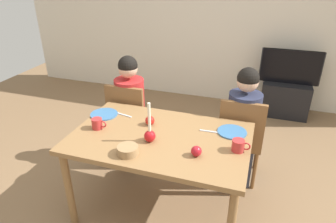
{
  "coord_description": "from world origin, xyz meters",
  "views": [
    {
      "loc": [
        0.69,
        -1.91,
        1.98
      ],
      "look_at": [
        0.0,
        0.2,
        0.87
      ],
      "focal_mm": 32.06,
      "sensor_mm": 36.0,
      "label": 1
    }
  ],
  "objects_px": {
    "chair_left": "(130,118)",
    "apple_near_candle": "(150,121)",
    "dining_table": "(160,145)",
    "plate_right": "(232,132)",
    "tv": "(290,67)",
    "plate_left": "(104,114)",
    "tv_stand": "(284,99)",
    "mug_left": "(97,124)",
    "person_right_child": "(242,129)",
    "bowl_walnuts": "(128,150)",
    "chair_right": "(241,136)",
    "person_left_child": "(131,112)",
    "apple_by_left_plate": "(196,151)",
    "mug_right": "(239,146)",
    "candle_centerpiece": "(150,134)"
  },
  "relations": [
    {
      "from": "person_left_child",
      "to": "person_right_child",
      "type": "relative_size",
      "value": 1.0
    },
    {
      "from": "person_left_child",
      "to": "bowl_walnuts",
      "type": "bearing_deg",
      "value": -65.95
    },
    {
      "from": "person_right_child",
      "to": "apple_near_candle",
      "type": "xyz_separation_m",
      "value": [
        -0.73,
        -0.5,
        0.22
      ]
    },
    {
      "from": "person_left_child",
      "to": "mug_left",
      "type": "distance_m",
      "value": 0.72
    },
    {
      "from": "plate_left",
      "to": "tv_stand",
      "type": "bearing_deg",
      "value": 51.98
    },
    {
      "from": "plate_left",
      "to": "apple_near_candle",
      "type": "bearing_deg",
      "value": -5.16
    },
    {
      "from": "person_left_child",
      "to": "tv_stand",
      "type": "height_order",
      "value": "person_left_child"
    },
    {
      "from": "plate_left",
      "to": "mug_left",
      "type": "bearing_deg",
      "value": -72.75
    },
    {
      "from": "tv",
      "to": "plate_left",
      "type": "bearing_deg",
      "value": -128.01
    },
    {
      "from": "candle_centerpiece",
      "to": "chair_left",
      "type": "bearing_deg",
      "value": 125.88
    },
    {
      "from": "chair_left",
      "to": "apple_near_candle",
      "type": "xyz_separation_m",
      "value": [
        0.42,
        -0.46,
        0.28
      ]
    },
    {
      "from": "person_left_child",
      "to": "bowl_walnuts",
      "type": "relative_size",
      "value": 7.69
    },
    {
      "from": "bowl_walnuts",
      "to": "plate_left",
      "type": "bearing_deg",
      "value": 133.42
    },
    {
      "from": "plate_right",
      "to": "bowl_walnuts",
      "type": "bearing_deg",
      "value": -141.39
    },
    {
      "from": "plate_left",
      "to": "bowl_walnuts",
      "type": "relative_size",
      "value": 1.6
    },
    {
      "from": "candle_centerpiece",
      "to": "dining_table",
      "type": "bearing_deg",
      "value": 63.49
    },
    {
      "from": "tv",
      "to": "apple_near_candle",
      "type": "bearing_deg",
      "value": -118.99
    },
    {
      "from": "plate_left",
      "to": "plate_right",
      "type": "height_order",
      "value": "same"
    },
    {
      "from": "chair_left",
      "to": "apple_near_candle",
      "type": "relative_size",
      "value": 11.26
    },
    {
      "from": "mug_left",
      "to": "apple_near_candle",
      "type": "xyz_separation_m",
      "value": [
        0.39,
        0.19,
        -0.0
      ]
    },
    {
      "from": "dining_table",
      "to": "plate_right",
      "type": "bearing_deg",
      "value": 23.26
    },
    {
      "from": "person_left_child",
      "to": "plate_right",
      "type": "height_order",
      "value": "person_left_child"
    },
    {
      "from": "chair_right",
      "to": "mug_right",
      "type": "distance_m",
      "value": 0.69
    },
    {
      "from": "person_left_child",
      "to": "plate_left",
      "type": "height_order",
      "value": "person_left_child"
    },
    {
      "from": "tv_stand",
      "to": "plate_left",
      "type": "xyz_separation_m",
      "value": [
        -1.65,
        -2.11,
        0.52
      ]
    },
    {
      "from": "dining_table",
      "to": "mug_left",
      "type": "distance_m",
      "value": 0.54
    },
    {
      "from": "tv",
      "to": "chair_right",
      "type": "bearing_deg",
      "value": -105.34
    },
    {
      "from": "mug_right",
      "to": "apple_by_left_plate",
      "type": "height_order",
      "value": "mug_right"
    },
    {
      "from": "tv",
      "to": "bowl_walnuts",
      "type": "xyz_separation_m",
      "value": [
        -1.19,
        -2.61,
        0.07
      ]
    },
    {
      "from": "person_right_child",
      "to": "tv",
      "type": "bearing_deg",
      "value": 74.38
    },
    {
      "from": "plate_left",
      "to": "plate_right",
      "type": "bearing_deg",
      "value": 2.21
    },
    {
      "from": "dining_table",
      "to": "plate_left",
      "type": "bearing_deg",
      "value": 162.83
    },
    {
      "from": "plate_right",
      "to": "bowl_walnuts",
      "type": "distance_m",
      "value": 0.86
    },
    {
      "from": "plate_left",
      "to": "bowl_walnuts",
      "type": "bearing_deg",
      "value": -46.58
    },
    {
      "from": "person_left_child",
      "to": "mug_right",
      "type": "distance_m",
      "value": 1.36
    },
    {
      "from": "chair_right",
      "to": "person_right_child",
      "type": "height_order",
      "value": "person_right_child"
    },
    {
      "from": "chair_left",
      "to": "chair_right",
      "type": "height_order",
      "value": "same"
    },
    {
      "from": "person_right_child",
      "to": "tv_stand",
      "type": "height_order",
      "value": "person_right_child"
    },
    {
      "from": "chair_right",
      "to": "tv_stand",
      "type": "relative_size",
      "value": 1.41
    },
    {
      "from": "person_left_child",
      "to": "apple_near_candle",
      "type": "xyz_separation_m",
      "value": [
        0.42,
        -0.5,
        0.22
      ]
    },
    {
      "from": "apple_near_candle",
      "to": "dining_table",
      "type": "bearing_deg",
      "value": -45.52
    },
    {
      "from": "mug_left",
      "to": "apple_by_left_plate",
      "type": "relative_size",
      "value": 1.67
    },
    {
      "from": "plate_left",
      "to": "bowl_walnuts",
      "type": "xyz_separation_m",
      "value": [
        0.46,
        -0.49,
        0.03
      ]
    },
    {
      "from": "dining_table",
      "to": "chair_right",
      "type": "distance_m",
      "value": 0.86
    },
    {
      "from": "tv",
      "to": "mug_left",
      "type": "distance_m",
      "value": 2.83
    },
    {
      "from": "dining_table",
      "to": "apple_near_candle",
      "type": "height_order",
      "value": "apple_near_candle"
    },
    {
      "from": "tv_stand",
      "to": "apple_near_candle",
      "type": "relative_size",
      "value": 8.0
    },
    {
      "from": "chair_right",
      "to": "apple_by_left_plate",
      "type": "distance_m",
      "value": 0.87
    },
    {
      "from": "person_right_child",
      "to": "mug_left",
      "type": "height_order",
      "value": "person_right_child"
    },
    {
      "from": "bowl_walnuts",
      "to": "dining_table",
      "type": "bearing_deg",
      "value": 66.01
    }
  ]
}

